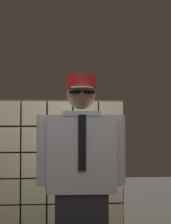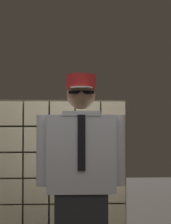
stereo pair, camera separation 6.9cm
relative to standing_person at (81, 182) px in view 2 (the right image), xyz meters
name	(u,v)px [view 2 (the right image)]	position (x,y,z in m)	size (l,w,h in m)	color
glass_block_wall	(62,177)	(-0.17, 0.91, -0.11)	(1.33, 0.10, 1.60)	beige
standing_person	(81,182)	(0.00, 0.00, 0.00)	(0.68, 0.28, 1.71)	#28282D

